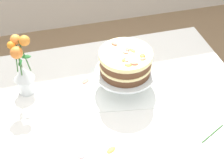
{
  "coord_description": "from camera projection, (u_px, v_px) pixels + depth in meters",
  "views": [
    {
      "loc": [
        -0.23,
        -1.04,
        1.85
      ],
      "look_at": [
        0.05,
        0.03,
        0.86
      ],
      "focal_mm": 53.29,
      "sensor_mm": 36.0,
      "label": 1
    }
  ],
  "objects": [
    {
      "name": "flower_vase",
      "position": [
        23.0,
        70.0,
        1.52
      ],
      "size": [
        0.11,
        0.11,
        0.32
      ],
      "color": "silver",
      "rests_on": "dining_table"
    },
    {
      "name": "loose_petal_2",
      "position": [
        85.0,
        81.0,
        1.66
      ],
      "size": [
        0.05,
        0.04,
        0.0
      ],
      "primitive_type": "ellipsoid",
      "rotation": [
        0.0,
        0.0,
        3.72
      ],
      "color": "#E56B51",
      "rests_on": "dining_table"
    },
    {
      "name": "cake_stand",
      "position": [
        125.0,
        74.0,
        1.58
      ],
      "size": [
        0.29,
        0.29,
        0.1
      ],
      "color": "silver",
      "rests_on": "linen_napkin"
    },
    {
      "name": "dining_table",
      "position": [
        104.0,
        122.0,
        1.58
      ],
      "size": [
        1.4,
        1.0,
        0.74
      ],
      "color": "white",
      "rests_on": "ground"
    },
    {
      "name": "loose_petal_1",
      "position": [
        81.0,
        155.0,
        1.33
      ],
      "size": [
        0.05,
        0.04,
        0.01
      ],
      "primitive_type": "ellipsoid",
      "rotation": [
        0.0,
        0.0,
        2.46
      ],
      "color": "pink",
      "rests_on": "dining_table"
    },
    {
      "name": "loose_petal_0",
      "position": [
        111.0,
        150.0,
        1.35
      ],
      "size": [
        0.05,
        0.04,
        0.0
      ],
      "primitive_type": "ellipsoid",
      "rotation": [
        0.0,
        0.0,
        0.52
      ],
      "color": "orange",
      "rests_on": "dining_table"
    },
    {
      "name": "linen_napkin",
      "position": [
        125.0,
        87.0,
        1.63
      ],
      "size": [
        0.37,
        0.37,
        0.0
      ],
      "primitive_type": "cube",
      "rotation": [
        0.0,
        0.0,
        -0.16
      ],
      "color": "white",
      "rests_on": "dining_table"
    },
    {
      "name": "layer_cake",
      "position": [
        126.0,
        62.0,
        1.53
      ],
      "size": [
        0.25,
        0.25,
        0.12
      ],
      "color": "brown",
      "rests_on": "cake_stand"
    }
  ]
}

